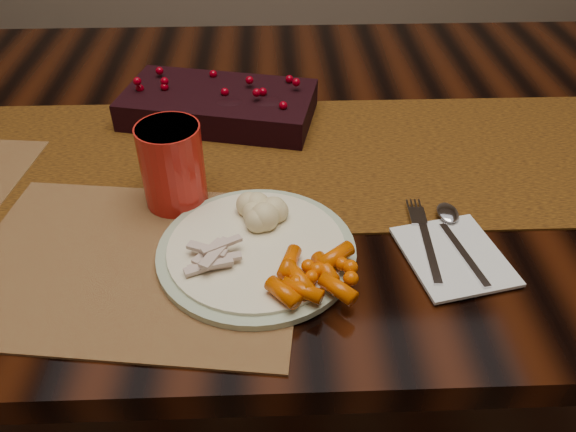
{
  "coord_description": "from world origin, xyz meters",
  "views": [
    {
      "loc": [
        -0.04,
        -0.82,
        1.24
      ],
      "look_at": [
        -0.02,
        -0.28,
        0.8
      ],
      "focal_mm": 35.0,
      "sensor_mm": 36.0,
      "label": 1
    }
  ],
  "objects_px": {
    "placemat_main": "(136,262)",
    "dinner_plate": "(257,250)",
    "baby_carrots": "(301,268)",
    "red_cup": "(172,165)",
    "dining_table": "(294,288)",
    "centerpiece": "(219,101)",
    "mashed_potatoes": "(262,206)",
    "turkey_shreds": "(217,258)",
    "napkin": "(454,256)"
  },
  "relations": [
    {
      "from": "placemat_main",
      "to": "dinner_plate",
      "type": "distance_m",
      "value": 0.15
    },
    {
      "from": "baby_carrots",
      "to": "red_cup",
      "type": "height_order",
      "value": "red_cup"
    },
    {
      "from": "dining_table",
      "to": "dinner_plate",
      "type": "relative_size",
      "value": 7.2
    },
    {
      "from": "dining_table",
      "to": "red_cup",
      "type": "xyz_separation_m",
      "value": [
        -0.18,
        -0.18,
        0.44
      ]
    },
    {
      "from": "centerpiece",
      "to": "dining_table",
      "type": "bearing_deg",
      "value": -22.83
    },
    {
      "from": "placemat_main",
      "to": "baby_carrots",
      "type": "bearing_deg",
      "value": -5.63
    },
    {
      "from": "dining_table",
      "to": "red_cup",
      "type": "height_order",
      "value": "red_cup"
    },
    {
      "from": "mashed_potatoes",
      "to": "turkey_shreds",
      "type": "xyz_separation_m",
      "value": [
        -0.05,
        -0.08,
        -0.01
      ]
    },
    {
      "from": "dinner_plate",
      "to": "red_cup",
      "type": "relative_size",
      "value": 2.12
    },
    {
      "from": "turkey_shreds",
      "to": "dinner_plate",
      "type": "bearing_deg",
      "value": 32.67
    },
    {
      "from": "placemat_main",
      "to": "mashed_potatoes",
      "type": "distance_m",
      "value": 0.17
    },
    {
      "from": "centerpiece",
      "to": "placemat_main",
      "type": "bearing_deg",
      "value": -103.05
    },
    {
      "from": "dinner_plate",
      "to": "turkey_shreds",
      "type": "height_order",
      "value": "turkey_shreds"
    },
    {
      "from": "red_cup",
      "to": "mashed_potatoes",
      "type": "bearing_deg",
      "value": -27.61
    },
    {
      "from": "centerpiece",
      "to": "red_cup",
      "type": "distance_m",
      "value": 0.24
    },
    {
      "from": "dining_table",
      "to": "mashed_potatoes",
      "type": "distance_m",
      "value": 0.49
    },
    {
      "from": "centerpiece",
      "to": "turkey_shreds",
      "type": "height_order",
      "value": "centerpiece"
    },
    {
      "from": "centerpiece",
      "to": "baby_carrots",
      "type": "xyz_separation_m",
      "value": [
        0.12,
        -0.41,
        -0.01
      ]
    },
    {
      "from": "dinner_plate",
      "to": "mashed_potatoes",
      "type": "relative_size",
      "value": 3.43
    },
    {
      "from": "placemat_main",
      "to": "dinner_plate",
      "type": "bearing_deg",
      "value": 9.8
    },
    {
      "from": "mashed_potatoes",
      "to": "napkin",
      "type": "relative_size",
      "value": 0.54
    },
    {
      "from": "centerpiece",
      "to": "red_cup",
      "type": "bearing_deg",
      "value": -100.83
    },
    {
      "from": "placemat_main",
      "to": "red_cup",
      "type": "distance_m",
      "value": 0.14
    },
    {
      "from": "dining_table",
      "to": "mashed_potatoes",
      "type": "relative_size",
      "value": 24.69
    },
    {
      "from": "centerpiece",
      "to": "baby_carrots",
      "type": "bearing_deg",
      "value": -73.65
    },
    {
      "from": "placemat_main",
      "to": "turkey_shreds",
      "type": "bearing_deg",
      "value": -5.37
    },
    {
      "from": "napkin",
      "to": "turkey_shreds",
      "type": "bearing_deg",
      "value": 170.64
    },
    {
      "from": "mashed_potatoes",
      "to": "placemat_main",
      "type": "bearing_deg",
      "value": -159.19
    },
    {
      "from": "baby_carrots",
      "to": "turkey_shreds",
      "type": "height_order",
      "value": "baby_carrots"
    },
    {
      "from": "dinner_plate",
      "to": "dining_table",
      "type": "bearing_deg",
      "value": 78.04
    },
    {
      "from": "red_cup",
      "to": "napkin",
      "type": "bearing_deg",
      "value": -20.11
    },
    {
      "from": "centerpiece",
      "to": "baby_carrots",
      "type": "height_order",
      "value": "centerpiece"
    },
    {
      "from": "dinner_plate",
      "to": "baby_carrots",
      "type": "relative_size",
      "value": 2.3
    },
    {
      "from": "placemat_main",
      "to": "baby_carrots",
      "type": "xyz_separation_m",
      "value": [
        0.2,
        -0.05,
        0.03
      ]
    },
    {
      "from": "centerpiece",
      "to": "napkin",
      "type": "distance_m",
      "value": 0.49
    },
    {
      "from": "dining_table",
      "to": "turkey_shreds",
      "type": "bearing_deg",
      "value": -108.48
    },
    {
      "from": "centerpiece",
      "to": "placemat_main",
      "type": "height_order",
      "value": "centerpiece"
    },
    {
      "from": "placemat_main",
      "to": "napkin",
      "type": "distance_m",
      "value": 0.4
    },
    {
      "from": "baby_carrots",
      "to": "napkin",
      "type": "height_order",
      "value": "baby_carrots"
    },
    {
      "from": "turkey_shreds",
      "to": "placemat_main",
      "type": "bearing_deg",
      "value": 167.35
    },
    {
      "from": "dinner_plate",
      "to": "red_cup",
      "type": "xyz_separation_m",
      "value": [
        -0.11,
        0.12,
        0.05
      ]
    },
    {
      "from": "red_cup",
      "to": "centerpiece",
      "type": "bearing_deg",
      "value": 79.17
    },
    {
      "from": "centerpiece",
      "to": "dinner_plate",
      "type": "bearing_deg",
      "value": -79.33
    },
    {
      "from": "napkin",
      "to": "centerpiece",
      "type": "bearing_deg",
      "value": 118.04
    },
    {
      "from": "dinner_plate",
      "to": "mashed_potatoes",
      "type": "height_order",
      "value": "mashed_potatoes"
    },
    {
      "from": "baby_carrots",
      "to": "napkin",
      "type": "distance_m",
      "value": 0.2
    },
    {
      "from": "napkin",
      "to": "red_cup",
      "type": "bearing_deg",
      "value": 147.7
    },
    {
      "from": "placemat_main",
      "to": "mashed_potatoes",
      "type": "height_order",
      "value": "mashed_potatoes"
    },
    {
      "from": "dining_table",
      "to": "baby_carrots",
      "type": "relative_size",
      "value": 16.53
    },
    {
      "from": "placemat_main",
      "to": "napkin",
      "type": "bearing_deg",
      "value": 6.0
    }
  ]
}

